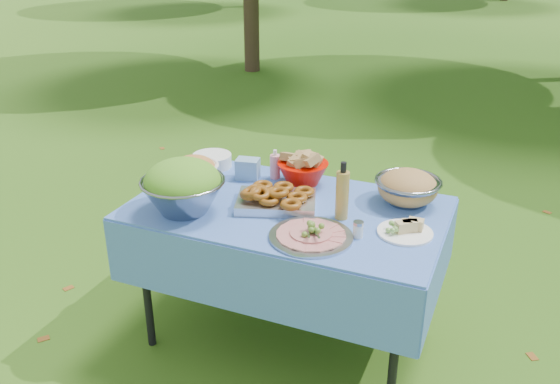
# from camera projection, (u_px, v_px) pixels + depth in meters

# --- Properties ---
(ground) EXTENTS (80.00, 80.00, 0.00)m
(ground) POSITION_uv_depth(u_px,v_px,m) (287.00, 337.00, 3.11)
(ground) COLOR #183D0B
(ground) RESTS_ON ground
(picnic_table) EXTENTS (1.46, 0.86, 0.76)m
(picnic_table) POSITION_uv_depth(u_px,v_px,m) (287.00, 275.00, 2.96)
(picnic_table) COLOR #84BAFF
(picnic_table) RESTS_ON ground
(salad_bowl) EXTENTS (0.40, 0.40, 0.25)m
(salad_bowl) POSITION_uv_depth(u_px,v_px,m) (183.00, 186.00, 2.71)
(salad_bowl) COLOR gray
(salad_bowl) RESTS_ON picnic_table
(pasta_bowl_white) EXTENTS (0.30, 0.30, 0.14)m
(pasta_bowl_white) POSITION_uv_depth(u_px,v_px,m) (194.00, 169.00, 3.04)
(pasta_bowl_white) COLOR white
(pasta_bowl_white) RESTS_ON picnic_table
(plate_stack) EXTENTS (0.26, 0.26, 0.07)m
(plate_stack) POSITION_uv_depth(u_px,v_px,m) (212.00, 160.00, 3.25)
(plate_stack) COLOR white
(plate_stack) RESTS_ON picnic_table
(wipes_box) EXTENTS (0.13, 0.11, 0.11)m
(wipes_box) POSITION_uv_depth(u_px,v_px,m) (248.00, 169.00, 3.09)
(wipes_box) COLOR #7EABD5
(wipes_box) RESTS_ON picnic_table
(sanitizer_bottle) EXTENTS (0.07, 0.07, 0.16)m
(sanitizer_bottle) POSITION_uv_depth(u_px,v_px,m) (275.00, 164.00, 3.09)
(sanitizer_bottle) COLOR pink
(sanitizer_bottle) RESTS_ON picnic_table
(bread_bowl) EXTENTS (0.31, 0.31, 0.17)m
(bread_bowl) POSITION_uv_depth(u_px,v_px,m) (303.00, 168.00, 3.02)
(bread_bowl) COLOR red
(bread_bowl) RESTS_ON picnic_table
(pasta_bowl_steel) EXTENTS (0.31, 0.31, 0.17)m
(pasta_bowl_steel) POSITION_uv_depth(u_px,v_px,m) (408.00, 187.00, 2.81)
(pasta_bowl_steel) COLOR gray
(pasta_bowl_steel) RESTS_ON picnic_table
(fried_tray) EXTENTS (0.43, 0.36, 0.09)m
(fried_tray) POSITION_uv_depth(u_px,v_px,m) (276.00, 198.00, 2.79)
(fried_tray) COLOR silver
(fried_tray) RESTS_ON picnic_table
(charcuterie_platter) EXTENTS (0.41, 0.41, 0.08)m
(charcuterie_platter) POSITION_uv_depth(u_px,v_px,m) (311.00, 229.00, 2.51)
(charcuterie_platter) COLOR #A6A6AD
(charcuterie_platter) RESTS_ON picnic_table
(oil_bottle) EXTENTS (0.07, 0.07, 0.27)m
(oil_bottle) POSITION_uv_depth(u_px,v_px,m) (342.00, 191.00, 2.64)
(oil_bottle) COLOR #B28C3C
(oil_bottle) RESTS_ON picnic_table
(cheese_plate) EXTENTS (0.24, 0.24, 0.07)m
(cheese_plate) POSITION_uv_depth(u_px,v_px,m) (406.00, 227.00, 2.55)
(cheese_plate) COLOR white
(cheese_plate) RESTS_ON picnic_table
(shaker) EXTENTS (0.05, 0.05, 0.07)m
(shaker) POSITION_uv_depth(u_px,v_px,m) (358.00, 229.00, 2.52)
(shaker) COLOR white
(shaker) RESTS_ON picnic_table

